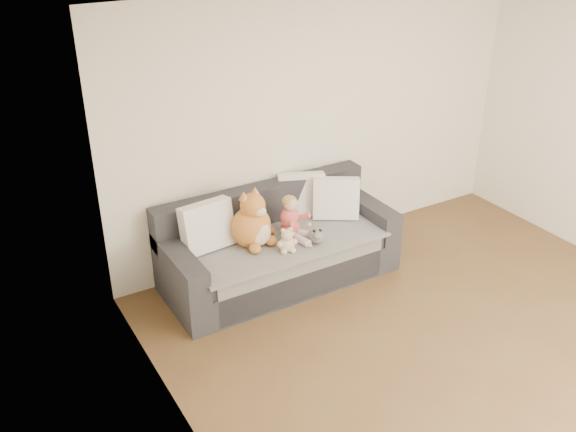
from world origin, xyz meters
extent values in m
plane|color=brown|center=(0.00, 0.00, 0.00)|extent=(5.00, 5.00, 0.00)
plane|color=white|center=(0.00, 0.00, 2.60)|extent=(5.00, 5.00, 0.00)
plane|color=white|center=(0.00, 2.50, 1.30)|extent=(4.50, 0.00, 4.50)
plane|color=white|center=(-2.25, 0.00, 1.30)|extent=(0.00, 5.00, 5.00)
cube|color=#28282D|center=(-0.76, 2.02, 0.15)|extent=(2.20, 0.90, 0.30)
cube|color=#28282D|center=(-0.76, 1.99, 0.38)|extent=(1.90, 0.80, 0.15)
cube|color=#28282D|center=(-0.76, 2.37, 0.65)|extent=(2.20, 0.20, 0.40)
cube|color=#28282D|center=(-1.76, 2.02, 0.45)|extent=(0.20, 0.90, 0.30)
cube|color=#28282D|center=(0.24, 2.02, 0.45)|extent=(0.20, 0.90, 0.30)
cube|color=gray|center=(-0.76, 1.97, 0.46)|extent=(1.85, 0.88, 0.02)
cube|color=gray|center=(-0.76, 1.58, 0.23)|extent=(1.70, 0.02, 0.41)
cube|color=white|center=(-1.42, 2.16, 0.69)|extent=(0.50, 0.26, 0.45)
cube|color=white|center=(-0.34, 2.32, 0.68)|extent=(0.50, 0.36, 0.43)
cube|color=white|center=(-0.10, 2.08, 0.68)|extent=(0.48, 0.40, 0.42)
ellipsoid|color=#E45F50|center=(-0.66, 2.00, 0.55)|extent=(0.19, 0.16, 0.16)
ellipsoid|color=#E45F50|center=(-0.66, 2.00, 0.66)|extent=(0.18, 0.15, 0.20)
ellipsoid|color=#DBAA8C|center=(-0.66, 1.99, 0.79)|extent=(0.14, 0.14, 0.14)
ellipsoid|color=tan|center=(-0.67, 2.01, 0.82)|extent=(0.14, 0.14, 0.11)
cylinder|color=#E45F50|center=(-0.73, 1.92, 0.64)|extent=(0.05, 0.19, 0.12)
cylinder|color=#E45F50|center=(-0.56, 1.97, 0.64)|extent=(0.15, 0.18, 0.12)
ellipsoid|color=#DBAA8C|center=(-0.73, 1.84, 0.57)|extent=(0.05, 0.05, 0.05)
ellipsoid|color=#DBAA8C|center=(-0.51, 1.91, 0.57)|extent=(0.05, 0.05, 0.05)
cylinder|color=#E5B2C6|center=(-0.66, 1.82, 0.51)|extent=(0.11, 0.25, 0.08)
cylinder|color=#E5B2C6|center=(-0.56, 1.86, 0.51)|extent=(0.17, 0.25, 0.08)
ellipsoid|color=#DBAA8C|center=(-0.64, 1.71, 0.50)|extent=(0.05, 0.08, 0.04)
ellipsoid|color=#DBAA8C|center=(-0.51, 1.75, 0.50)|extent=(0.05, 0.08, 0.04)
ellipsoid|color=#B76428|center=(-1.05, 2.03, 0.64)|extent=(0.37, 0.32, 0.39)
ellipsoid|color=beige|center=(-1.01, 1.91, 0.61)|extent=(0.19, 0.09, 0.22)
ellipsoid|color=#B76428|center=(-1.04, 2.01, 0.87)|extent=(0.23, 0.23, 0.23)
ellipsoid|color=beige|center=(-1.01, 1.91, 0.84)|extent=(0.11, 0.07, 0.08)
cone|color=#B76428|center=(-1.12, 2.02, 0.98)|extent=(0.11, 0.11, 0.08)
cone|color=pink|center=(-1.12, 2.01, 0.97)|extent=(0.07, 0.07, 0.05)
cone|color=#B76428|center=(-0.99, 2.06, 0.98)|extent=(0.11, 0.11, 0.08)
cone|color=pink|center=(-0.98, 2.05, 0.97)|extent=(0.07, 0.07, 0.05)
ellipsoid|color=#B76428|center=(-1.10, 1.87, 0.52)|extent=(0.11, 0.13, 0.09)
ellipsoid|color=#B76428|center=(-0.91, 1.92, 0.52)|extent=(0.11, 0.13, 0.09)
cylinder|color=#B76428|center=(-0.89, 2.13, 0.51)|extent=(0.23, 0.22, 0.09)
ellipsoid|color=beige|center=(-0.84, 1.75, 0.54)|extent=(0.15, 0.13, 0.15)
ellipsoid|color=beige|center=(-0.85, 1.74, 0.64)|extent=(0.10, 0.10, 0.10)
ellipsoid|color=beige|center=(-0.88, 1.76, 0.69)|extent=(0.04, 0.04, 0.04)
ellipsoid|color=beige|center=(-0.81, 1.74, 0.69)|extent=(0.04, 0.04, 0.04)
ellipsoid|color=beige|center=(-0.85, 1.70, 0.63)|extent=(0.04, 0.04, 0.04)
ellipsoid|color=beige|center=(-0.91, 1.75, 0.56)|extent=(0.05, 0.05, 0.05)
ellipsoid|color=beige|center=(-0.78, 1.72, 0.56)|extent=(0.05, 0.05, 0.05)
ellipsoid|color=beige|center=(-0.89, 1.72, 0.50)|extent=(0.06, 0.06, 0.06)
ellipsoid|color=beige|center=(-0.81, 1.70, 0.50)|extent=(0.06, 0.06, 0.06)
ellipsoid|color=white|center=(-0.54, 1.76, 0.53)|extent=(0.14, 0.18, 0.13)
ellipsoid|color=white|center=(-0.57, 1.68, 0.59)|extent=(0.08, 0.08, 0.08)
ellipsoid|color=black|center=(-0.59, 1.70, 0.63)|extent=(0.03, 0.03, 0.03)
ellipsoid|color=black|center=(-0.54, 1.68, 0.63)|extent=(0.03, 0.03, 0.03)
cylinder|color=#693898|center=(-0.79, 1.89, 0.52)|extent=(0.08, 0.08, 0.09)
cone|color=green|center=(-0.79, 1.89, 0.58)|extent=(0.07, 0.07, 0.04)
cylinder|color=green|center=(-0.83, 1.88, 0.53)|extent=(0.02, 0.02, 0.06)
cylinder|color=green|center=(-0.74, 1.90, 0.53)|extent=(0.02, 0.02, 0.06)
camera|label=1|loc=(-3.34, -2.51, 3.38)|focal=40.00mm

